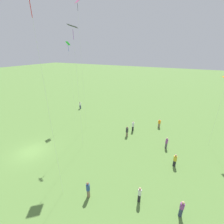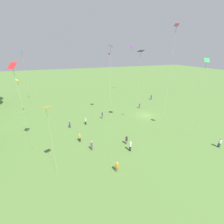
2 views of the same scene
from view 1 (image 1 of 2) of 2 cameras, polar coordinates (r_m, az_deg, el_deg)
name	(u,v)px [view 1 (image 1 of 2)]	position (r m, az deg, el deg)	size (l,w,h in m)	color
ground_plane	(31,152)	(24.60, -28.34, -13.15)	(240.00, 240.00, 0.00)	#5B843D
person_0	(133,126)	(26.47, 7.96, -5.37)	(0.39, 0.39, 1.89)	#232328
person_1	(175,160)	(20.61, 22.85, -16.59)	(0.55, 0.55, 1.70)	#232328
person_2	(88,190)	(16.28, -9.08, -27.15)	(0.51, 0.51, 1.81)	#847056
person_4	(139,194)	(16.05, 10.43, -28.49)	(0.37, 0.37, 1.71)	#232328
person_5	(159,123)	(28.86, 17.56, -4.18)	(0.64, 0.64, 1.62)	#847056
person_7	(80,105)	(37.06, -12.05, 2.45)	(0.59, 0.59, 1.67)	#333D5B
person_8	(127,131)	(24.93, 5.74, -7.39)	(0.46, 0.46, 1.73)	#847056
person_9	(166,143)	(23.35, 20.04, -10.99)	(0.43, 0.43, 1.75)	#4C4C51
person_10	(182,209)	(16.14, 24.96, -30.44)	(0.50, 0.50, 1.74)	#333D5B
kite_0	(73,32)	(19.48, -14.62, 27.36)	(1.47, 1.46, 15.86)	black
kite_1	(68,48)	(30.22, -16.27, 22.24)	(0.79, 0.95, 14.65)	green
kite_5	(29,1)	(12.15, -28.94, 33.11)	(1.35, 1.32, 16.96)	black
kite_9	(78,19)	(25.49, -12.66, 31.41)	(0.68, 0.77, 19.62)	#E54C99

